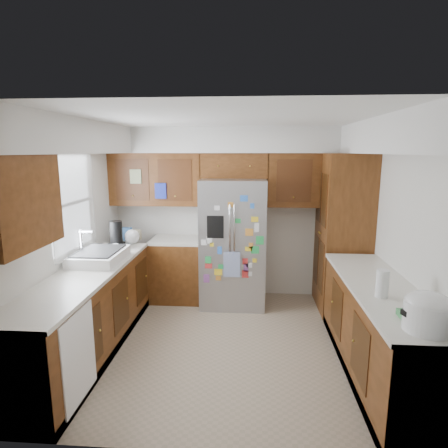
% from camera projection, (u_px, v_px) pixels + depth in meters
% --- Properties ---
extents(floor, '(3.60, 3.60, 0.00)m').
position_uv_depth(floor, '(228.00, 344.00, 4.30)').
color(floor, tan).
rests_on(floor, ground).
extents(room_shell, '(3.64, 3.24, 2.52)m').
position_uv_depth(room_shell, '(221.00, 182.00, 4.32)').
color(room_shell, silver).
rests_on(room_shell, ground).
extents(left_counter_run, '(1.36, 3.20, 0.92)m').
position_uv_depth(left_counter_run, '(111.00, 304.00, 4.34)').
color(left_counter_run, '#47260D').
rests_on(left_counter_run, ground).
extents(right_counter_run, '(0.63, 2.25, 0.92)m').
position_uv_depth(right_counter_run, '(378.00, 334.00, 3.65)').
color(right_counter_run, '#47260D').
rests_on(right_counter_run, ground).
extents(pantry, '(0.60, 0.90, 2.15)m').
position_uv_depth(pantry, '(343.00, 233.00, 5.11)').
color(pantry, '#47260D').
rests_on(pantry, ground).
extents(fridge, '(0.90, 0.79, 1.80)m').
position_uv_depth(fridge, '(233.00, 243.00, 5.31)').
color(fridge, gray).
rests_on(fridge, ground).
extents(bridge_cabinet, '(0.96, 0.34, 0.35)m').
position_uv_depth(bridge_cabinet, '(234.00, 166.00, 5.32)').
color(bridge_cabinet, '#47260D').
rests_on(bridge_cabinet, fridge).
extents(fridge_top_items, '(0.56, 0.32, 0.29)m').
position_uv_depth(fridge_top_items, '(232.00, 144.00, 5.27)').
color(fridge_top_items, blue).
rests_on(fridge_top_items, bridge_cabinet).
extents(sink_assembly, '(0.52, 0.70, 0.37)m').
position_uv_depth(sink_assembly, '(99.00, 256.00, 4.31)').
color(sink_assembly, white).
rests_on(sink_assembly, left_counter_run).
extents(left_counter_clutter, '(0.35, 0.81, 0.38)m').
position_uv_depth(left_counter_clutter, '(123.00, 237.00, 5.01)').
color(left_counter_clutter, black).
rests_on(left_counter_clutter, left_counter_run).
extents(rice_cooker, '(0.33, 0.32, 0.28)m').
position_uv_depth(rice_cooker, '(428.00, 311.00, 2.64)').
color(rice_cooker, white).
rests_on(rice_cooker, right_counter_run).
extents(paper_towel, '(0.11, 0.11, 0.24)m').
position_uv_depth(paper_towel, '(382.00, 284.00, 3.26)').
color(paper_towel, white).
rests_on(paper_towel, right_counter_run).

